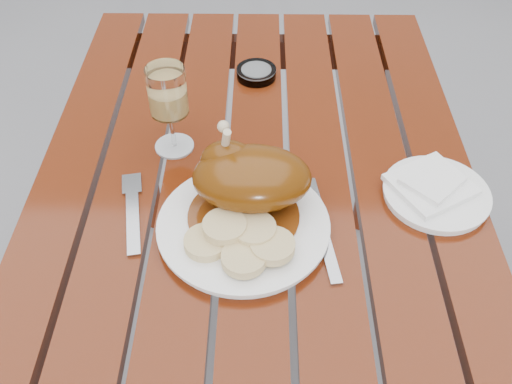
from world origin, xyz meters
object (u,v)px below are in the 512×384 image
dinner_plate (243,227)px  wine_glass (170,110)px  table (256,293)px  ashtray (256,73)px  side_plate (436,194)px

dinner_plate → wine_glass: 0.26m
table → ashtray: (-0.00, 0.31, 0.39)m
side_plate → dinner_plate: bearing=-166.3°
dinner_plate → wine_glass: bearing=123.4°
side_plate → ashtray: size_ratio=2.14×
table → wine_glass: (-0.16, 0.08, 0.46)m
side_plate → ashtray: bearing=131.0°
table → ashtray: size_ratio=13.77×
table → wine_glass: size_ratio=6.87×
table → side_plate: side_plate is taller
side_plate → ashtray: (-0.32, 0.37, 0.00)m
table → side_plate: (0.32, -0.05, 0.38)m
table → wine_glass: 0.49m
table → ashtray: bearing=90.5°
table → wine_glass: bearing=154.0°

